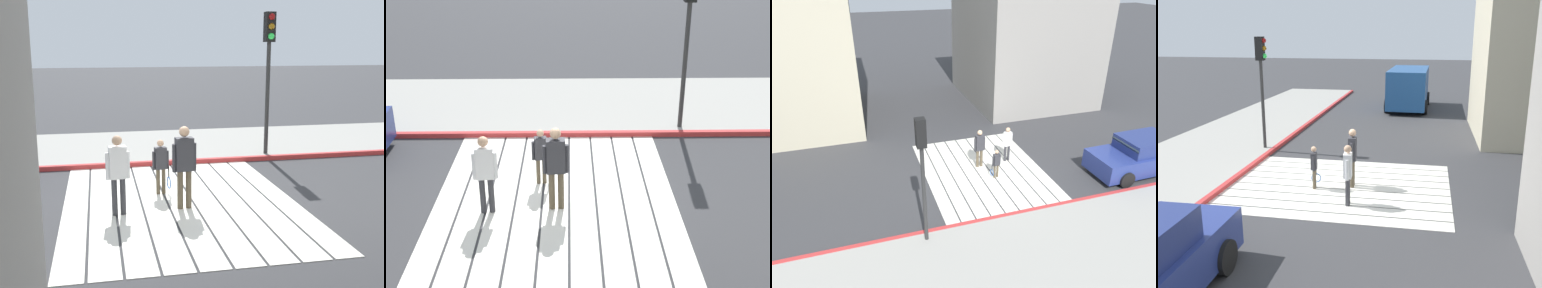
# 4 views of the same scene
# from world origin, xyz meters

# --- Properties ---
(ground_plane) EXTENTS (120.00, 120.00, 0.00)m
(ground_plane) POSITION_xyz_m (0.00, 0.00, 0.00)
(ground_plane) COLOR #38383A
(crosswalk_stripes) EXTENTS (6.40, 4.90, 0.01)m
(crosswalk_stripes) POSITION_xyz_m (0.00, 0.00, 0.01)
(crosswalk_stripes) COLOR silver
(crosswalk_stripes) RESTS_ON ground
(sidewalk_west) EXTENTS (4.80, 40.00, 0.12)m
(sidewalk_west) POSITION_xyz_m (-5.60, 0.00, 0.06)
(sidewalk_west) COLOR #9E9B93
(sidewalk_west) RESTS_ON ground
(curb_painted) EXTENTS (0.16, 40.00, 0.13)m
(curb_painted) POSITION_xyz_m (-3.25, 0.00, 0.07)
(curb_painted) COLOR #BC3333
(curb_painted) RESTS_ON ground
(building_far_north) EXTENTS (8.00, 6.03, 11.45)m
(building_far_north) POSITION_xyz_m (8.50, 7.52, 5.72)
(building_far_north) COLOR beige
(building_far_north) RESTS_ON ground
(building_far_south) EXTENTS (8.00, 7.04, 9.10)m
(building_far_south) POSITION_xyz_m (8.50, -5.79, 4.55)
(building_far_south) COLOR gray
(building_far_south) RESTS_ON ground
(car_parked_near_curb) EXTENTS (2.05, 4.33, 1.57)m
(car_parked_near_curb) POSITION_xyz_m (-2.00, -6.28, 0.73)
(car_parked_near_curb) COLOR navy
(car_parked_near_curb) RESTS_ON ground
(traffic_light_corner) EXTENTS (0.39, 0.28, 4.24)m
(traffic_light_corner) POSITION_xyz_m (-3.58, 3.25, 3.04)
(traffic_light_corner) COLOR #2D2D2D
(traffic_light_corner) RESTS_ON ground
(pedestrian_adult_lead) EXTENTS (0.24, 0.48, 1.62)m
(pedestrian_adult_lead) POSITION_xyz_m (0.51, -1.32, 0.94)
(pedestrian_adult_lead) COLOR #333338
(pedestrian_adult_lead) RESTS_ON ground
(pedestrian_adult_trailing) EXTENTS (0.25, 0.51, 1.73)m
(pedestrian_adult_trailing) POSITION_xyz_m (0.39, 0.03, 1.01)
(pedestrian_adult_trailing) COLOR brown
(pedestrian_adult_trailing) RESTS_ON ground
(pedestrian_child_with_racket) EXTENTS (0.28, 0.41, 1.26)m
(pedestrian_child_with_racket) POSITION_xyz_m (-0.67, -0.31, 0.71)
(pedestrian_child_with_racket) COLOR brown
(pedestrian_child_with_racket) RESTS_ON ground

